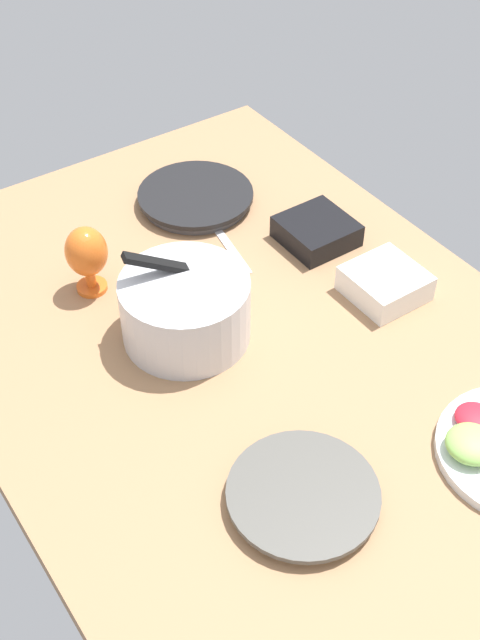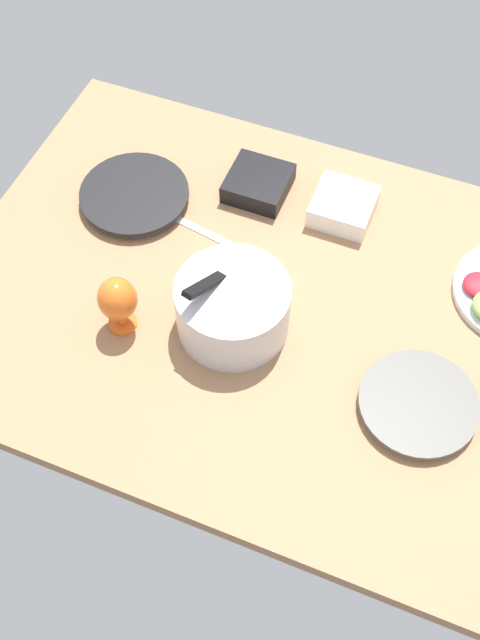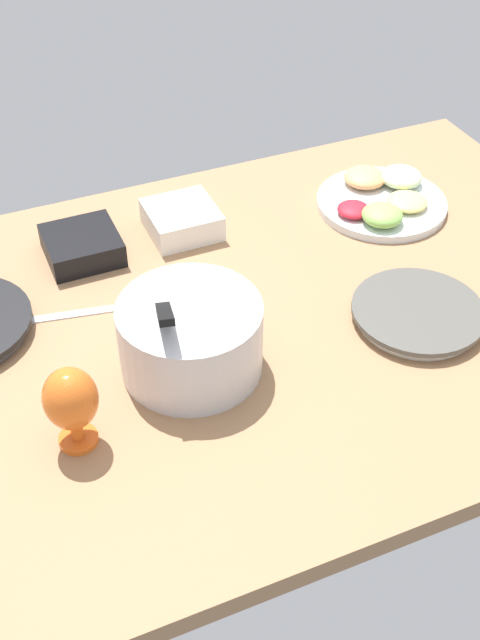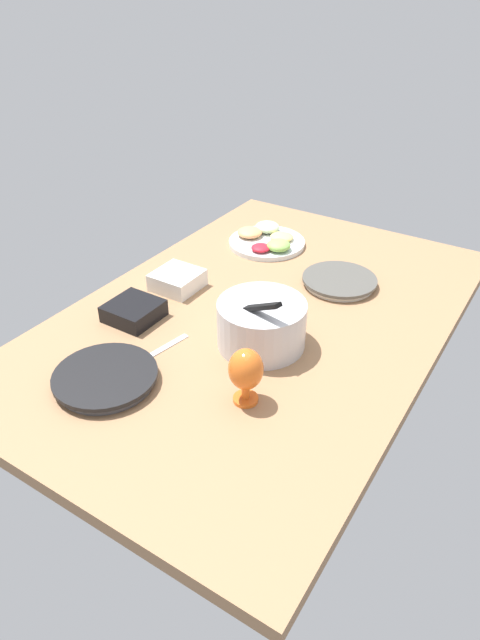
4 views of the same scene
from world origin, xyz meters
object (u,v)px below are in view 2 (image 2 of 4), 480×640
at_px(hurricane_glass_orange, 118,300).
at_px(dinner_plate_left, 418,404).
at_px(square_bowl_black, 258,183).
at_px(dinner_plate_right, 135,196).
at_px(mixing_bowl, 233,306).
at_px(square_bowl_white, 343,205).

bearing_deg(hurricane_glass_orange, dinner_plate_left, -176.34).
bearing_deg(square_bowl_black, dinner_plate_right, 28.01).
bearing_deg(dinner_plate_right, mixing_bowl, 145.54).
height_order(dinner_plate_right, hurricane_glass_orange, hurricane_glass_orange).
bearing_deg(hurricane_glass_orange, dinner_plate_right, -68.14).
distance_m(dinner_plate_right, mixing_bowl, 0.44).
xyz_separation_m(hurricane_glass_orange, square_bowl_white, (-0.35, -0.48, -0.06)).
relative_size(dinner_plate_left, dinner_plate_right, 0.92).
distance_m(square_bowl_white, square_bowl_black, 0.22).
height_order(dinner_plate_left, mixing_bowl, mixing_bowl).
bearing_deg(mixing_bowl, dinner_plate_right, -34.46).
height_order(hurricane_glass_orange, square_bowl_white, hurricane_glass_orange).
relative_size(square_bowl_white, square_bowl_black, 0.98).
bearing_deg(mixing_bowl, square_bowl_white, -107.71).
distance_m(dinner_plate_left, dinner_plate_right, 0.84).
xyz_separation_m(mixing_bowl, square_bowl_white, (-0.13, -0.39, -0.04)).
height_order(dinner_plate_right, mixing_bowl, mixing_bowl).
xyz_separation_m(dinner_plate_left, dinner_plate_right, (0.79, -0.29, 0.00)).
xyz_separation_m(hurricane_glass_orange, square_bowl_black, (-0.13, -0.48, -0.06)).
bearing_deg(hurricane_glass_orange, mixing_bowl, -158.26).
height_order(dinner_plate_left, square_bowl_black, square_bowl_black).
relative_size(mixing_bowl, square_bowl_black, 1.68).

